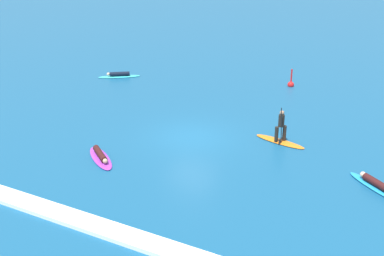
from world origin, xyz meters
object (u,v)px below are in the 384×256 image
Objects in this scene: surfer_on_purple_board at (101,156)px; surfer_on_blue_board at (377,186)px; surfer_on_teal_board at (119,75)px; marker_buoy at (291,84)px; surfer_on_orange_board at (280,134)px.

surfer_on_blue_board reaches higher than surfer_on_purple_board.
surfer_on_blue_board reaches higher than surfer_on_teal_board.
surfer_on_teal_board is 12.05m from marker_buoy.
surfer_on_purple_board is 2.03× the size of marker_buoy.
marker_buoy is (4.46, 14.90, 0.04)m from surfer_on_purple_board.
surfer_on_teal_board is at bearing 13.19° from surfer_on_blue_board.
surfer_on_blue_board is 2.17× the size of marker_buoy.
surfer_on_purple_board is 0.95× the size of surfer_on_teal_board.
surfer_on_teal_board is (-13.81, 5.45, -0.32)m from surfer_on_orange_board.
surfer_on_purple_board is 8.92m from surfer_on_orange_board.
surfer_on_purple_board is 0.94× the size of surfer_on_orange_board.
surfer_on_teal_board is 20.56m from surfer_on_blue_board.
surfer_on_purple_board reaches higher than surfer_on_teal_board.
surfer_on_blue_board is 13.92m from marker_buoy.
surfer_on_orange_board is at bearing 8.95° from surfer_on_blue_board.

